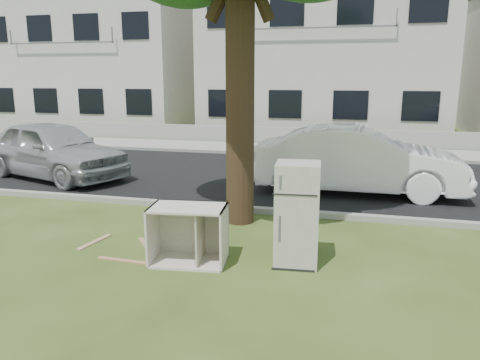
% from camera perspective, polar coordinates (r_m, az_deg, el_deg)
% --- Properties ---
extents(ground, '(120.00, 120.00, 0.00)m').
position_cam_1_polar(ground, '(7.49, -0.42, -9.34)').
color(ground, '#354719').
extents(road, '(120.00, 7.00, 0.01)m').
position_cam_1_polar(road, '(13.15, 6.23, 0.25)').
color(road, black).
rests_on(road, ground).
extents(kerb_near, '(120.00, 0.18, 0.12)m').
position_cam_1_polar(kerb_near, '(9.75, 3.24, -4.10)').
color(kerb_near, gray).
rests_on(kerb_near, ground).
extents(kerb_far, '(120.00, 0.18, 0.12)m').
position_cam_1_polar(kerb_far, '(16.61, 7.97, 2.78)').
color(kerb_far, gray).
rests_on(kerb_far, ground).
extents(sidewalk, '(120.00, 2.80, 0.01)m').
position_cam_1_polar(sidewalk, '(18.03, 8.50, 3.55)').
color(sidewalk, gray).
rests_on(sidewalk, ground).
extents(low_wall, '(120.00, 0.15, 0.70)m').
position_cam_1_polar(low_wall, '(19.56, 9.02, 5.26)').
color(low_wall, gray).
rests_on(low_wall, ground).
extents(townhouse_left, '(10.20, 8.16, 7.04)m').
position_cam_1_polar(townhouse_left, '(27.87, -15.78, 13.64)').
color(townhouse_left, beige).
rests_on(townhouse_left, ground).
extents(townhouse_center, '(11.22, 8.16, 7.44)m').
position_cam_1_polar(townhouse_center, '(24.30, 10.44, 14.59)').
color(townhouse_center, beige).
rests_on(townhouse_center, ground).
extents(fridge, '(0.69, 0.65, 1.56)m').
position_cam_1_polar(fridge, '(7.04, 6.96, -4.17)').
color(fridge, silver).
rests_on(fridge, ground).
extents(cabinet, '(1.21, 0.83, 0.89)m').
position_cam_1_polar(cabinet, '(7.18, -6.31, -6.63)').
color(cabinet, beige).
rests_on(cabinet, ground).
extents(plank_a, '(0.99, 0.13, 0.02)m').
position_cam_1_polar(plank_a, '(7.52, -13.69, -9.55)').
color(plank_a, '#AD8054').
rests_on(plank_a, ground).
extents(plank_b, '(0.58, 0.69, 0.02)m').
position_cam_1_polar(plank_b, '(8.09, -11.41, -7.84)').
color(plank_b, '#A18554').
rests_on(plank_b, ground).
extents(plank_c, '(0.21, 0.81, 0.02)m').
position_cam_1_polar(plank_c, '(8.47, -17.31, -7.22)').
color(plank_c, tan).
rests_on(plank_c, ground).
extents(car_center, '(4.97, 1.77, 1.63)m').
position_cam_1_polar(car_center, '(11.61, 14.18, 2.38)').
color(car_center, white).
rests_on(car_center, ground).
extents(car_left, '(5.04, 3.30, 1.60)m').
position_cam_1_polar(car_left, '(13.99, -21.82, 3.47)').
color(car_left, '#A7ABAE').
rests_on(car_left, ground).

